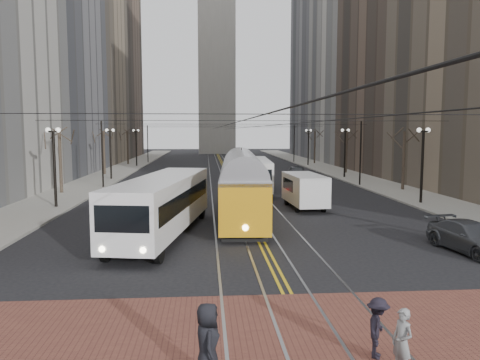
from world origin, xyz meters
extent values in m
plane|color=black|center=(0.00, 0.00, 0.00)|extent=(260.00, 260.00, 0.00)
cube|color=gray|center=(-15.00, 45.00, 0.07)|extent=(5.00, 140.00, 0.15)
cube|color=gray|center=(15.00, 45.00, 0.07)|extent=(5.00, 140.00, 0.15)
cube|color=brown|center=(0.00, -4.00, 0.01)|extent=(25.00, 6.00, 0.01)
cube|color=gray|center=(0.00, 45.00, 0.00)|extent=(4.80, 130.00, 0.02)
cube|color=gold|center=(0.00, 45.00, 0.01)|extent=(0.42, 130.00, 0.01)
cube|color=slate|center=(-25.50, 46.00, 17.00)|extent=(16.00, 20.00, 34.00)
cube|color=gray|center=(-27.50, 66.00, 26.00)|extent=(20.00, 20.00, 52.00)
cube|color=brown|center=(-25.50, 86.00, 20.00)|extent=(16.00, 20.00, 40.00)
cube|color=brown|center=(25.50, 46.00, 17.00)|extent=(16.00, 20.00, 34.00)
cube|color=#B8B5AC|center=(27.50, 66.00, 26.00)|extent=(20.00, 20.00, 52.00)
cube|color=slate|center=(25.50, 86.00, 20.00)|extent=(16.00, 20.00, 40.00)
cube|color=#B2AFA5|center=(0.00, 102.00, 28.00)|extent=(9.00, 9.00, 56.00)
cylinder|color=black|center=(-13.70, 18.00, 2.80)|extent=(0.20, 0.20, 5.60)
cylinder|color=black|center=(-13.70, 38.00, 2.80)|extent=(0.20, 0.20, 5.60)
cylinder|color=black|center=(-13.70, 58.00, 2.80)|extent=(0.20, 0.20, 5.60)
cylinder|color=black|center=(13.70, 18.00, 2.80)|extent=(0.20, 0.20, 5.60)
cylinder|color=black|center=(13.70, 38.00, 2.80)|extent=(0.20, 0.20, 5.60)
cylinder|color=black|center=(13.70, 58.00, 2.80)|extent=(0.20, 0.20, 5.60)
cylinder|color=#382D23|center=(-15.70, 26.00, 2.80)|extent=(0.28, 0.28, 5.60)
cylinder|color=#382D23|center=(-15.70, 44.00, 2.80)|extent=(0.28, 0.28, 5.60)
cylinder|color=#382D23|center=(-15.70, 62.00, 2.80)|extent=(0.28, 0.28, 5.60)
cylinder|color=#382D23|center=(15.70, 26.00, 2.80)|extent=(0.28, 0.28, 5.60)
cylinder|color=#382D23|center=(15.70, 44.00, 2.80)|extent=(0.28, 0.28, 5.60)
cylinder|color=#382D23|center=(15.70, 62.00, 2.80)|extent=(0.28, 0.28, 5.60)
cylinder|color=black|center=(-1.50, 45.00, 6.00)|extent=(0.03, 120.00, 0.03)
cylinder|color=black|center=(1.50, 45.00, 6.00)|extent=(0.03, 120.00, 0.03)
cylinder|color=black|center=(-12.90, 30.00, 3.30)|extent=(0.16, 0.16, 6.60)
cylinder|color=black|center=(-12.90, 66.00, 3.30)|extent=(0.16, 0.16, 6.60)
cylinder|color=black|center=(12.90, 30.00, 3.30)|extent=(0.16, 0.16, 6.60)
cylinder|color=black|center=(12.90, 66.00, 3.30)|extent=(0.16, 0.16, 6.60)
cube|color=white|center=(-5.10, 8.48, 1.59)|extent=(4.76, 13.00, 3.18)
cube|color=orange|center=(-0.50, 13.14, 1.68)|extent=(3.40, 14.38, 3.36)
cube|color=silver|center=(1.80, 26.73, 1.50)|extent=(3.15, 11.60, 2.99)
cube|color=silver|center=(4.35, 16.77, 1.25)|extent=(2.47, 5.75, 2.50)
imported|color=#3E4245|center=(7.58, 35.83, 0.85)|extent=(2.46, 5.15, 1.70)
imported|color=#404247|center=(9.50, 4.02, 0.71)|extent=(2.70, 5.12, 1.42)
imported|color=black|center=(-2.78, -6.50, 0.93)|extent=(0.67, 0.95, 1.83)
imported|color=gray|center=(1.69, -6.50, 0.80)|extent=(0.55, 0.67, 1.58)
imported|color=black|center=(1.44, -5.64, 0.77)|extent=(0.95, 1.13, 1.52)
camera|label=1|loc=(-2.79, -16.50, 5.64)|focal=35.00mm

